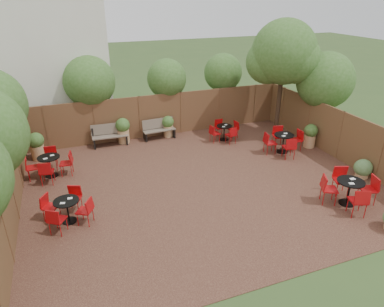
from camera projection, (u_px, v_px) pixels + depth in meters
name	position (u px, v px, depth m)	size (l,w,h in m)	color
ground	(202.00, 184.00, 12.48)	(80.00, 80.00, 0.00)	#354F23
courtyard_paving	(202.00, 183.00, 12.48)	(12.00, 10.00, 0.02)	#3C2018
fence_back	(161.00, 115.00, 16.30)	(12.00, 0.08, 2.00)	brown
fence_left	(11.00, 190.00, 10.13)	(0.08, 10.00, 2.00)	brown
fence_right	(340.00, 135.00, 14.00)	(0.08, 10.00, 2.00)	brown
neighbour_building	(47.00, 45.00, 16.13)	(5.00, 4.00, 8.00)	silver
overhang_foliage	(107.00, 104.00, 12.01)	(15.84, 10.63, 2.68)	#335B1D
courtyard_tree	(284.00, 56.00, 15.06)	(2.90, 2.82, 5.27)	black
park_bench_left	(110.00, 135.00, 15.39)	(1.57, 0.57, 0.96)	brown
park_bench_right	(159.00, 129.00, 16.11)	(1.52, 0.58, 0.92)	brown
bistro_tables	(209.00, 165.00, 12.81)	(10.87, 7.85, 0.96)	black
planters	(151.00, 134.00, 15.17)	(11.71, 3.99, 1.15)	tan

